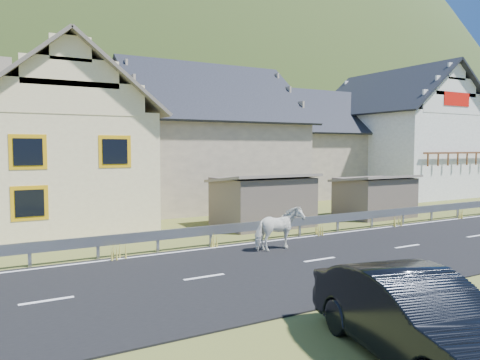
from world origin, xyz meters
TOP-DOWN VIEW (x-y plane):
  - ground at (0.00, 0.00)m, footprint 160.00×160.00m
  - road at (0.00, 0.00)m, footprint 60.00×7.00m
  - lane_markings at (0.00, 0.00)m, footprint 60.00×6.60m
  - guardrail at (-0.00, 3.68)m, footprint 28.10×0.09m
  - shed_left at (-2.00, 6.50)m, footprint 4.30×3.30m
  - shed_right at (4.50, 6.00)m, footprint 3.80×2.90m
  - house_cream at (-10.00, 12.00)m, footprint 7.80×9.80m
  - house_stone_a at (-1.00, 15.00)m, footprint 10.80×9.80m
  - house_stone_b at (9.00, 17.00)m, footprint 9.80×8.80m
  - house_white at (15.00, 14.00)m, footprint 8.80×10.80m
  - mountain at (5.00, 180.00)m, footprint 440.00×280.00m
  - horse at (-4.32, 1.80)m, footprint 0.94×1.82m
  - car at (-7.06, -6.21)m, footprint 2.54×4.78m

SIDE VIEW (x-z plane):
  - mountain at x=5.00m, z-range -150.00..110.00m
  - ground at x=0.00m, z-range 0.00..0.00m
  - road at x=0.00m, z-range 0.00..0.04m
  - lane_markings at x=0.00m, z-range 0.04..0.05m
  - guardrail at x=0.00m, z-range 0.19..0.94m
  - car at x=-7.06m, z-range 0.00..1.50m
  - horse at x=-4.32m, z-range 0.04..1.53m
  - shed_right at x=4.50m, z-range -0.10..2.10m
  - shed_left at x=-2.00m, z-range -0.10..2.30m
  - house_stone_b at x=9.00m, z-range 0.19..8.29m
  - house_cream at x=-10.00m, z-range 0.21..8.51m
  - house_stone_a at x=-1.00m, z-range 0.18..9.08m
  - house_white at x=15.00m, z-range 0.21..9.91m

